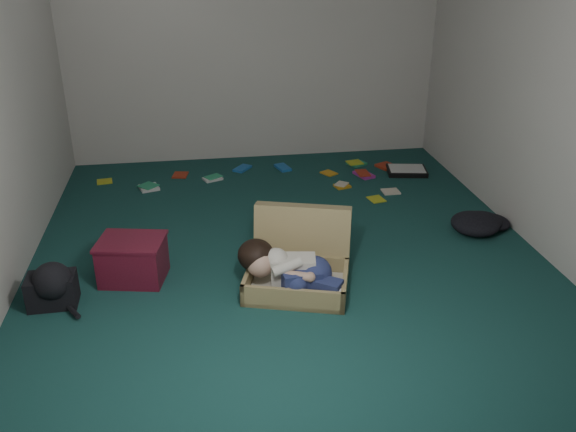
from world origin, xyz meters
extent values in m
plane|color=#17413E|center=(0.00, 0.00, 0.00)|extent=(4.50, 4.50, 0.00)
plane|color=silver|center=(0.00, 2.25, 1.30)|extent=(4.50, 0.00, 4.50)
plane|color=silver|center=(0.00, -2.25, 1.30)|extent=(4.50, 0.00, 4.50)
plane|color=silver|center=(2.00, 0.00, 1.30)|extent=(0.00, 4.50, 4.50)
cube|color=tan|center=(-0.02, -0.68, 0.08)|extent=(0.83, 0.69, 0.16)
cube|color=beige|center=(-0.02, -0.68, 0.04)|extent=(0.75, 0.62, 0.02)
cube|color=tan|center=(0.08, -0.36, 0.26)|extent=(0.75, 0.42, 0.53)
cube|color=silver|center=(-0.05, -0.69, 0.17)|extent=(0.33, 0.22, 0.22)
sphere|color=tan|center=(-0.27, -0.65, 0.23)|extent=(0.19, 0.19, 0.19)
ellipsoid|color=black|center=(-0.30, -0.59, 0.27)|extent=(0.26, 0.27, 0.22)
ellipsoid|color=navy|center=(0.10, -0.72, 0.17)|extent=(0.23, 0.27, 0.22)
cube|color=navy|center=(-0.01, -0.81, 0.16)|extent=(0.28, 0.16, 0.14)
cube|color=navy|center=(0.14, -0.86, 0.14)|extent=(0.27, 0.24, 0.11)
sphere|color=white|center=(0.24, -0.86, 0.12)|extent=(0.11, 0.11, 0.11)
sphere|color=white|center=(0.22, -0.93, 0.11)|extent=(0.10, 0.10, 0.10)
cylinder|color=tan|center=(-0.03, -0.83, 0.22)|extent=(0.20, 0.11, 0.07)
cube|color=maroon|center=(-1.18, -0.32, 0.15)|extent=(0.51, 0.43, 0.30)
cube|color=maroon|center=(-1.18, -0.32, 0.31)|extent=(0.53, 0.45, 0.02)
cube|color=black|center=(1.53, 1.47, 0.03)|extent=(0.45, 0.37, 0.05)
cube|color=white|center=(1.53, 1.47, 0.05)|extent=(0.41, 0.33, 0.01)
cube|color=gold|center=(-1.63, 1.70, 0.01)|extent=(0.18, 0.13, 0.02)
cube|color=#AB2D16|center=(-0.86, 1.77, 0.01)|extent=(0.22, 0.22, 0.02)
cube|color=silver|center=(-0.52, 1.59, 0.01)|extent=(0.18, 0.21, 0.02)
cube|color=#2167B6|center=(0.24, 1.80, 0.01)|extent=(0.19, 0.22, 0.02)
cube|color=orange|center=(0.71, 1.58, 0.01)|extent=(0.22, 0.21, 0.02)
cube|color=#299965|center=(1.07, 1.81, 0.01)|extent=(0.19, 0.15, 0.02)
cube|color=#A62995|center=(1.06, 1.46, 0.01)|extent=(0.22, 0.22, 0.02)
cube|color=beige|center=(1.20, 0.99, 0.01)|extent=(0.17, 0.20, 0.02)
cube|color=gold|center=(1.01, 0.83, 0.01)|extent=(0.20, 0.22, 0.02)
cube|color=#AB2D16|center=(1.37, 1.68, 0.01)|extent=(0.22, 0.20, 0.02)
cube|color=silver|center=(-1.16, 1.44, 0.01)|extent=(0.20, 0.16, 0.02)
cube|color=#2167B6|center=(-0.19, 1.85, 0.01)|extent=(0.22, 0.22, 0.02)
cube|color=orange|center=(0.76, 1.19, 0.01)|extent=(0.15, 0.19, 0.02)
camera|label=1|loc=(-0.65, -4.35, 2.33)|focal=38.00mm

